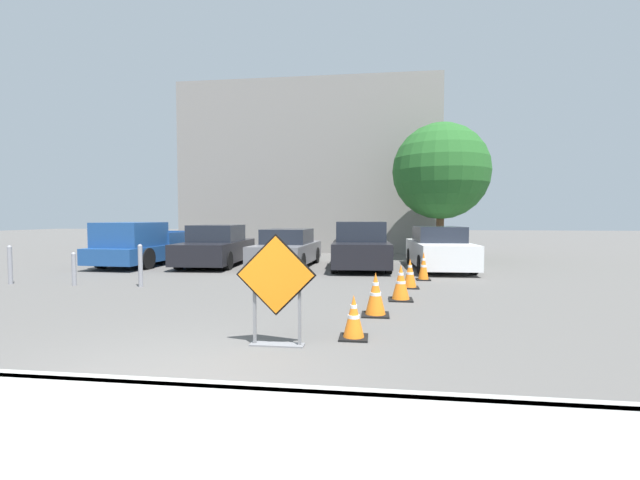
{
  "coord_description": "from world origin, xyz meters",
  "views": [
    {
      "loc": [
        2.26,
        -3.95,
        1.78
      ],
      "look_at": [
        0.72,
        7.78,
        1.15
      ],
      "focal_mm": 24.0,
      "sensor_mm": 36.0,
      "label": 1
    }
  ],
  "objects_px": {
    "road_closed_sign": "(276,284)",
    "traffic_cone_third": "(401,283)",
    "pickup_truck": "(144,246)",
    "bollard_second": "(74,268)",
    "bollard_third": "(10,264)",
    "traffic_cone_fourth": "(410,274)",
    "parked_car_nearest": "(216,247)",
    "bollard_nearest": "(140,265)",
    "parked_car_second": "(287,249)",
    "parked_car_fourth": "(439,249)",
    "traffic_cone_second": "(376,295)",
    "parked_car_third": "(361,247)",
    "traffic_cone_fifth": "(424,266)",
    "traffic_cone_nearest": "(354,317)"
  },
  "relations": [
    {
      "from": "road_closed_sign",
      "to": "traffic_cone_third",
      "type": "distance_m",
      "value": 4.06
    },
    {
      "from": "pickup_truck",
      "to": "bollard_second",
      "type": "height_order",
      "value": "pickup_truck"
    },
    {
      "from": "bollard_third",
      "to": "road_closed_sign",
      "type": "bearing_deg",
      "value": -28.29
    },
    {
      "from": "traffic_cone_fourth",
      "to": "parked_car_nearest",
      "type": "distance_m",
      "value": 8.03
    },
    {
      "from": "parked_car_nearest",
      "to": "bollard_nearest",
      "type": "distance_m",
      "value": 5.07
    },
    {
      "from": "parked_car_second",
      "to": "bollard_nearest",
      "type": "distance_m",
      "value": 5.75
    },
    {
      "from": "road_closed_sign",
      "to": "parked_car_fourth",
      "type": "distance_m",
      "value": 10.09
    },
    {
      "from": "road_closed_sign",
      "to": "bollard_nearest",
      "type": "height_order",
      "value": "road_closed_sign"
    },
    {
      "from": "pickup_truck",
      "to": "parked_car_fourth",
      "type": "bearing_deg",
      "value": -176.36
    },
    {
      "from": "parked_car_nearest",
      "to": "bollard_nearest",
      "type": "bearing_deg",
      "value": 86.33
    },
    {
      "from": "bollard_third",
      "to": "traffic_cone_second",
      "type": "bearing_deg",
      "value": -14.12
    },
    {
      "from": "parked_car_second",
      "to": "bollard_third",
      "type": "relative_size",
      "value": 4.12
    },
    {
      "from": "traffic_cone_third",
      "to": "parked_car_second",
      "type": "distance_m",
      "value": 7.05
    },
    {
      "from": "traffic_cone_fourth",
      "to": "parked_car_third",
      "type": "relative_size",
      "value": 0.18
    },
    {
      "from": "traffic_cone_second",
      "to": "traffic_cone_third",
      "type": "bearing_deg",
      "value": 70.59
    },
    {
      "from": "traffic_cone_third",
      "to": "traffic_cone_fifth",
      "type": "xyz_separation_m",
      "value": [
        0.81,
        3.09,
        0.02
      ]
    },
    {
      "from": "traffic_cone_second",
      "to": "parked_car_second",
      "type": "relative_size",
      "value": 0.18
    },
    {
      "from": "parked_car_second",
      "to": "road_closed_sign",
      "type": "bearing_deg",
      "value": 103.69
    },
    {
      "from": "traffic_cone_second",
      "to": "parked_car_nearest",
      "type": "xyz_separation_m",
      "value": [
        -5.9,
        7.5,
        0.3
      ]
    },
    {
      "from": "parked_car_fourth",
      "to": "bollard_second",
      "type": "relative_size",
      "value": 5.24
    },
    {
      "from": "pickup_truck",
      "to": "parked_car_nearest",
      "type": "height_order",
      "value": "pickup_truck"
    },
    {
      "from": "traffic_cone_third",
      "to": "parked_car_second",
      "type": "xyz_separation_m",
      "value": [
        -3.74,
        5.97,
        0.25
      ]
    },
    {
      "from": "parked_car_third",
      "to": "traffic_cone_second",
      "type": "bearing_deg",
      "value": 91.01
    },
    {
      "from": "traffic_cone_fourth",
      "to": "bollard_second",
      "type": "bearing_deg",
      "value": -175.23
    },
    {
      "from": "bollard_nearest",
      "to": "parked_car_second",
      "type": "bearing_deg",
      "value": 61.41
    },
    {
      "from": "traffic_cone_third",
      "to": "traffic_cone_nearest",
      "type": "bearing_deg",
      "value": -105.58
    },
    {
      "from": "traffic_cone_nearest",
      "to": "parked_car_nearest",
      "type": "bearing_deg",
      "value": 121.73
    },
    {
      "from": "traffic_cone_nearest",
      "to": "traffic_cone_second",
      "type": "bearing_deg",
      "value": 78.37
    },
    {
      "from": "road_closed_sign",
      "to": "traffic_cone_second",
      "type": "distance_m",
      "value": 2.5
    },
    {
      "from": "traffic_cone_fifth",
      "to": "road_closed_sign",
      "type": "bearing_deg",
      "value": -112.07
    },
    {
      "from": "traffic_cone_third",
      "to": "bollard_third",
      "type": "distance_m",
      "value": 10.25
    },
    {
      "from": "pickup_truck",
      "to": "parked_car_nearest",
      "type": "bearing_deg",
      "value": -171.62
    },
    {
      "from": "parked_car_third",
      "to": "parked_car_fourth",
      "type": "xyz_separation_m",
      "value": [
        2.69,
        0.28,
        -0.06
      ]
    },
    {
      "from": "parked_car_second",
      "to": "bollard_nearest",
      "type": "relative_size",
      "value": 3.89
    },
    {
      "from": "parked_car_fourth",
      "to": "bollard_second",
      "type": "bearing_deg",
      "value": 24.01
    },
    {
      "from": "parked_car_fourth",
      "to": "parked_car_nearest",
      "type": "bearing_deg",
      "value": -3.14
    },
    {
      "from": "parked_car_second",
      "to": "bollard_second",
      "type": "bearing_deg",
      "value": 50.28
    },
    {
      "from": "pickup_truck",
      "to": "traffic_cone_third",
      "type": "bearing_deg",
      "value": 150.65
    },
    {
      "from": "bollard_nearest",
      "to": "bollard_second",
      "type": "height_order",
      "value": "bollard_nearest"
    },
    {
      "from": "road_closed_sign",
      "to": "parked_car_third",
      "type": "distance_m",
      "value": 9.21
    },
    {
      "from": "road_closed_sign",
      "to": "parked_car_fourth",
      "type": "xyz_separation_m",
      "value": [
        3.51,
        9.46,
        -0.18
      ]
    },
    {
      "from": "road_closed_sign",
      "to": "traffic_cone_third",
      "type": "bearing_deg",
      "value": 62.09
    },
    {
      "from": "traffic_cone_nearest",
      "to": "bollard_second",
      "type": "relative_size",
      "value": 0.74
    },
    {
      "from": "traffic_cone_nearest",
      "to": "bollard_second",
      "type": "distance_m",
      "value": 8.49
    },
    {
      "from": "parked_car_fourth",
      "to": "parked_car_second",
      "type": "bearing_deg",
      "value": -3.27
    },
    {
      "from": "bollard_second",
      "to": "bollard_nearest",
      "type": "bearing_deg",
      "value": 0.0
    },
    {
      "from": "traffic_cone_second",
      "to": "parked_car_fourth",
      "type": "height_order",
      "value": "parked_car_fourth"
    },
    {
      "from": "parked_car_fourth",
      "to": "bollard_nearest",
      "type": "relative_size",
      "value": 4.17
    },
    {
      "from": "road_closed_sign",
      "to": "parked_car_nearest",
      "type": "relative_size",
      "value": 0.34
    },
    {
      "from": "traffic_cone_third",
      "to": "pickup_truck",
      "type": "xyz_separation_m",
      "value": [
        -9.13,
        5.71,
        0.34
      ]
    }
  ]
}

